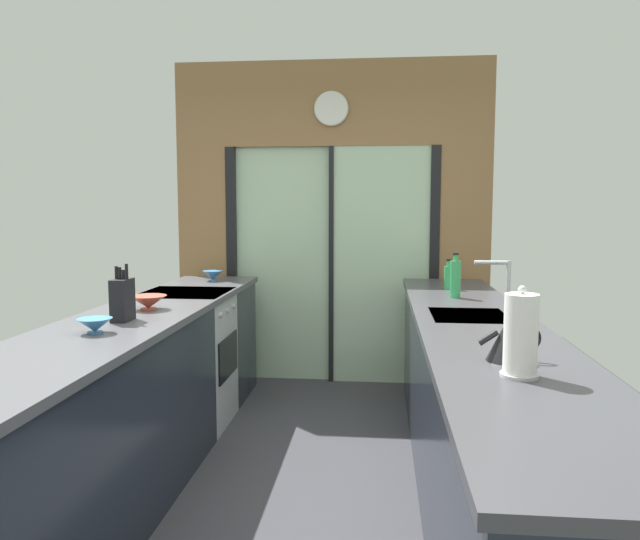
{
  "coord_description": "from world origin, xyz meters",
  "views": [
    {
      "loc": [
        0.41,
        -2.72,
        1.5
      ],
      "look_at": [
        0.06,
        0.82,
        1.13
      ],
      "focal_mm": 34.06,
      "sensor_mm": 36.0,
      "label": 1
    }
  ],
  "objects_px": {
    "oven_range": "(187,359)",
    "soap_bottle_far": "(448,277)",
    "mixing_bowl_mid": "(148,302)",
    "mixing_bowl_far": "(213,275)",
    "mixing_bowl_near": "(95,325)",
    "paper_towel_roll": "(521,336)",
    "kettle": "(508,340)",
    "soap_bottle_near": "(455,278)",
    "knife_block": "(122,299)"
  },
  "relations": [
    {
      "from": "mixing_bowl_mid",
      "to": "paper_towel_roll",
      "type": "distance_m",
      "value": 2.14
    },
    {
      "from": "kettle",
      "to": "soap_bottle_near",
      "type": "height_order",
      "value": "soap_bottle_near"
    },
    {
      "from": "oven_range",
      "to": "mixing_bowl_far",
      "type": "distance_m",
      "value": 0.81
    },
    {
      "from": "oven_range",
      "to": "mixing_bowl_far",
      "type": "xyz_separation_m",
      "value": [
        0.02,
        0.63,
        0.51
      ]
    },
    {
      "from": "knife_block",
      "to": "kettle",
      "type": "xyz_separation_m",
      "value": [
        1.78,
        -0.63,
        -0.03
      ]
    },
    {
      "from": "mixing_bowl_mid",
      "to": "soap_bottle_far",
      "type": "xyz_separation_m",
      "value": [
        1.78,
        1.02,
        0.05
      ]
    },
    {
      "from": "soap_bottle_far",
      "to": "paper_towel_roll",
      "type": "height_order",
      "value": "paper_towel_roll"
    },
    {
      "from": "knife_block",
      "to": "paper_towel_roll",
      "type": "xyz_separation_m",
      "value": [
        1.78,
        -0.84,
        0.03
      ]
    },
    {
      "from": "mixing_bowl_far",
      "to": "paper_towel_roll",
      "type": "relative_size",
      "value": 0.5
    },
    {
      "from": "mixing_bowl_near",
      "to": "soap_bottle_near",
      "type": "distance_m",
      "value": 2.19
    },
    {
      "from": "soap_bottle_far",
      "to": "paper_towel_roll",
      "type": "xyz_separation_m",
      "value": [
        0.0,
        -2.21,
        0.05
      ]
    },
    {
      "from": "mixing_bowl_mid",
      "to": "kettle",
      "type": "xyz_separation_m",
      "value": [
        1.78,
        -0.97,
        0.04
      ]
    },
    {
      "from": "oven_range",
      "to": "soap_bottle_far",
      "type": "relative_size",
      "value": 4.29
    },
    {
      "from": "oven_range",
      "to": "kettle",
      "type": "relative_size",
      "value": 3.93
    },
    {
      "from": "mixing_bowl_near",
      "to": "paper_towel_roll",
      "type": "distance_m",
      "value": 1.86
    },
    {
      "from": "mixing_bowl_near",
      "to": "soap_bottle_near",
      "type": "height_order",
      "value": "soap_bottle_near"
    },
    {
      "from": "oven_range",
      "to": "knife_block",
      "type": "bearing_deg",
      "value": -88.99
    },
    {
      "from": "oven_range",
      "to": "mixing_bowl_near",
      "type": "bearing_deg",
      "value": -89.22
    },
    {
      "from": "soap_bottle_far",
      "to": "mixing_bowl_mid",
      "type": "bearing_deg",
      "value": -150.12
    },
    {
      "from": "oven_range",
      "to": "mixing_bowl_mid",
      "type": "height_order",
      "value": "mixing_bowl_mid"
    },
    {
      "from": "kettle",
      "to": "paper_towel_roll",
      "type": "bearing_deg",
      "value": -90.52
    },
    {
      "from": "mixing_bowl_near",
      "to": "soap_bottle_far",
      "type": "distance_m",
      "value": 2.44
    },
    {
      "from": "oven_range",
      "to": "paper_towel_roll",
      "type": "xyz_separation_m",
      "value": [
        1.8,
        -1.89,
        0.61
      ]
    },
    {
      "from": "mixing_bowl_mid",
      "to": "mixing_bowl_far",
      "type": "height_order",
      "value": "same"
    },
    {
      "from": "mixing_bowl_mid",
      "to": "soap_bottle_far",
      "type": "bearing_deg",
      "value": 29.88
    },
    {
      "from": "soap_bottle_near",
      "to": "oven_range",
      "type": "bearing_deg",
      "value": 177.7
    },
    {
      "from": "kettle",
      "to": "soap_bottle_near",
      "type": "bearing_deg",
      "value": 90.07
    },
    {
      "from": "mixing_bowl_mid",
      "to": "knife_block",
      "type": "relative_size",
      "value": 0.7
    },
    {
      "from": "mixing_bowl_far",
      "to": "soap_bottle_far",
      "type": "distance_m",
      "value": 1.81
    },
    {
      "from": "mixing_bowl_near",
      "to": "paper_towel_roll",
      "type": "relative_size",
      "value": 0.5
    },
    {
      "from": "kettle",
      "to": "paper_towel_roll",
      "type": "xyz_separation_m",
      "value": [
        -0.0,
        -0.21,
        0.06
      ]
    },
    {
      "from": "oven_range",
      "to": "mixing_bowl_near",
      "type": "xyz_separation_m",
      "value": [
        0.02,
        -1.35,
        0.5
      ]
    },
    {
      "from": "paper_towel_roll",
      "to": "mixing_bowl_far",
      "type": "bearing_deg",
      "value": 125.28
    },
    {
      "from": "knife_block",
      "to": "kettle",
      "type": "bearing_deg",
      "value": -19.45
    },
    {
      "from": "soap_bottle_near",
      "to": "soap_bottle_far",
      "type": "distance_m",
      "value": 0.4
    },
    {
      "from": "oven_range",
      "to": "paper_towel_roll",
      "type": "distance_m",
      "value": 2.68
    },
    {
      "from": "mixing_bowl_near",
      "to": "mixing_bowl_far",
      "type": "relative_size",
      "value": 1.01
    },
    {
      "from": "mixing_bowl_far",
      "to": "soap_bottle_near",
      "type": "relative_size",
      "value": 0.55
    },
    {
      "from": "mixing_bowl_far",
      "to": "kettle",
      "type": "relative_size",
      "value": 0.67
    },
    {
      "from": "mixing_bowl_far",
      "to": "knife_block",
      "type": "relative_size",
      "value": 0.54
    },
    {
      "from": "paper_towel_roll",
      "to": "mixing_bowl_mid",
      "type": "bearing_deg",
      "value": 146.3
    },
    {
      "from": "knife_block",
      "to": "soap_bottle_far",
      "type": "relative_size",
      "value": 1.36
    },
    {
      "from": "mixing_bowl_far",
      "to": "knife_block",
      "type": "distance_m",
      "value": 1.67
    },
    {
      "from": "soap_bottle_far",
      "to": "oven_range",
      "type": "bearing_deg",
      "value": -169.84
    },
    {
      "from": "knife_block",
      "to": "soap_bottle_far",
      "type": "bearing_deg",
      "value": 37.49
    },
    {
      "from": "knife_block",
      "to": "mixing_bowl_near",
      "type": "bearing_deg",
      "value": -90.0
    },
    {
      "from": "mixing_bowl_near",
      "to": "kettle",
      "type": "bearing_deg",
      "value": -10.29
    },
    {
      "from": "mixing_bowl_near",
      "to": "mixing_bowl_mid",
      "type": "xyz_separation_m",
      "value": [
        0.0,
        0.65,
        0.0
      ]
    },
    {
      "from": "mixing_bowl_far",
      "to": "soap_bottle_near",
      "type": "xyz_separation_m",
      "value": [
        1.78,
        -0.7,
        0.08
      ]
    },
    {
      "from": "oven_range",
      "to": "mixing_bowl_near",
      "type": "relative_size",
      "value": 5.79
    }
  ]
}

